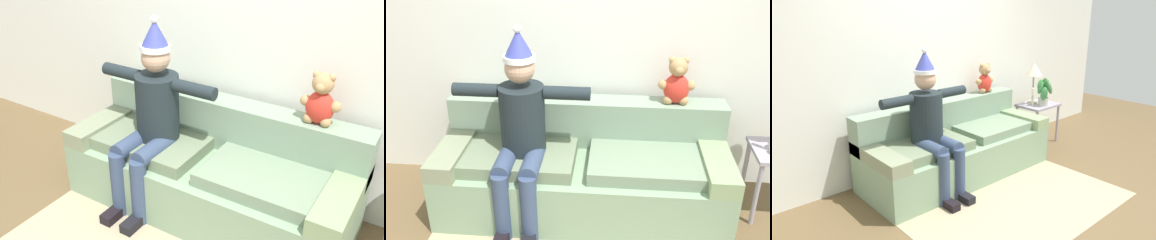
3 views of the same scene
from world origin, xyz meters
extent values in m
cube|color=silver|center=(0.00, 1.55, 1.35)|extent=(7.00, 0.10, 2.70)
cube|color=gray|center=(0.00, 0.99, 0.22)|extent=(2.25, 0.86, 0.45)
cube|color=gray|center=(0.00, 1.30, 0.64)|extent=(2.25, 0.24, 0.39)
cube|color=gray|center=(-1.01, 0.99, 0.51)|extent=(0.22, 0.86, 0.13)
cube|color=gray|center=(1.01, 0.99, 0.51)|extent=(0.22, 0.86, 0.13)
cube|color=slate|center=(-0.51, 0.94, 0.50)|extent=(0.90, 0.60, 0.10)
cube|color=gray|center=(0.51, 0.94, 0.50)|extent=(0.90, 0.60, 0.10)
cylinder|color=#1D272B|center=(-0.46, 0.97, 0.81)|extent=(0.34, 0.34, 0.52)
sphere|color=tan|center=(-0.46, 0.97, 1.21)|extent=(0.22, 0.22, 0.22)
cylinder|color=white|center=(-0.46, 0.97, 1.28)|extent=(0.23, 0.23, 0.04)
cone|color=#3D459F|center=(-0.46, 0.97, 1.39)|extent=(0.21, 0.21, 0.20)
sphere|color=white|center=(-0.46, 0.97, 1.49)|extent=(0.06, 0.06, 0.06)
cylinder|color=#364564|center=(-0.56, 0.77, 0.55)|extent=(0.14, 0.40, 0.14)
cylinder|color=#364564|center=(-0.56, 0.57, 0.27)|extent=(0.13, 0.13, 0.55)
cube|color=black|center=(-0.56, 0.49, 0.04)|extent=(0.10, 0.24, 0.08)
cylinder|color=#364564|center=(-0.36, 0.77, 0.55)|extent=(0.14, 0.40, 0.14)
cylinder|color=#364564|center=(-0.36, 0.57, 0.27)|extent=(0.13, 0.13, 0.55)
cube|color=black|center=(-0.36, 0.49, 0.04)|extent=(0.10, 0.24, 0.08)
cylinder|color=#1D272B|center=(-0.80, 0.97, 1.03)|extent=(0.34, 0.10, 0.10)
cylinder|color=#1D272B|center=(-0.12, 0.97, 1.03)|extent=(0.34, 0.10, 0.10)
ellipsoid|color=red|center=(0.71, 1.30, 0.96)|extent=(0.20, 0.16, 0.24)
sphere|color=tan|center=(0.71, 1.30, 1.14)|extent=(0.15, 0.15, 0.15)
sphere|color=tan|center=(0.71, 1.24, 1.13)|extent=(0.07, 0.07, 0.07)
sphere|color=tan|center=(0.66, 1.30, 1.19)|extent=(0.05, 0.05, 0.05)
sphere|color=tan|center=(0.76, 1.30, 1.19)|extent=(0.05, 0.05, 0.05)
sphere|color=tan|center=(0.60, 1.30, 0.99)|extent=(0.08, 0.08, 0.08)
sphere|color=tan|center=(0.65, 1.27, 0.88)|extent=(0.08, 0.08, 0.08)
sphere|color=tan|center=(0.81, 1.30, 0.99)|extent=(0.08, 0.08, 0.08)
sphere|color=tan|center=(0.77, 1.27, 0.88)|extent=(0.08, 0.08, 0.08)
camera|label=1|loc=(1.42, -1.50, 2.25)|focal=40.85mm
camera|label=2|loc=(0.24, -1.99, 2.27)|focal=41.54mm
camera|label=3|loc=(-2.55, -1.99, 1.89)|focal=34.03mm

